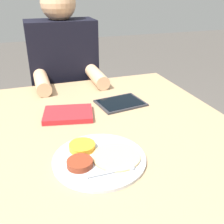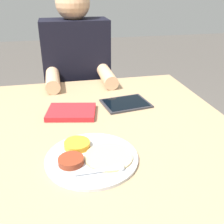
# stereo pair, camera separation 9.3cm
# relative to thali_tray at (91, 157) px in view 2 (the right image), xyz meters

# --- Properties ---
(dining_table) EXTENTS (1.11, 1.05, 0.77)m
(dining_table) POSITION_rel_thali_tray_xyz_m (0.00, 0.19, -0.39)
(dining_table) COLOR #9E7F5B
(dining_table) RESTS_ON ground_plane
(thali_tray) EXTENTS (0.27, 0.27, 0.03)m
(thali_tray) POSITION_rel_thali_tray_xyz_m (0.00, 0.00, 0.00)
(thali_tray) COLOR #B7BABF
(thali_tray) RESTS_ON dining_table
(red_notebook) EXTENTS (0.21, 0.18, 0.02)m
(red_notebook) POSITION_rel_thali_tray_xyz_m (-0.03, 0.32, -0.00)
(red_notebook) COLOR silver
(red_notebook) RESTS_ON dining_table
(tablet_device) EXTENTS (0.21, 0.18, 0.01)m
(tablet_device) POSITION_rel_thali_tray_xyz_m (0.20, 0.36, -0.00)
(tablet_device) COLOR #28282D
(tablet_device) RESTS_ON dining_table
(person_diner) EXTENTS (0.37, 0.45, 1.24)m
(person_diner) POSITION_rel_thali_tray_xyz_m (0.04, 0.87, -0.19)
(person_diner) COLOR black
(person_diner) RESTS_ON ground_plane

